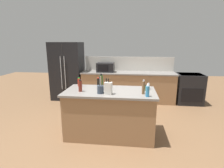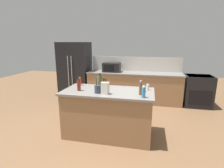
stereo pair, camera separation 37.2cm
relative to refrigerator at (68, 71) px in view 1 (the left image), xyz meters
The scene contains 17 objects.
ground_plane 2.97m from the refrigerator, 52.82° to the right, with size 14.00×14.00×0.00m, color brown.
back_counter_run 2.06m from the refrigerator, ahead, with size 2.94×0.66×0.94m.
wall_backsplash 2.04m from the refrigerator, ahead, with size 2.90×0.03×0.46m, color beige.
kitchen_island 2.86m from the refrigerator, 52.82° to the right, with size 1.77×0.88×0.94m.
refrigerator is the anchor object (origin of this frame).
range_oven 3.93m from the refrigerator, ahead, with size 0.76×0.65×0.92m.
microwave 1.29m from the refrigerator, ahead, with size 0.54×0.39×0.29m.
knife_block 3.01m from the refrigerator, 55.51° to the right, with size 0.14×0.12×0.29m.
utensil_crock 2.91m from the refrigerator, 57.62° to the right, with size 0.12×0.12×0.32m.
dish_soap_bottle 3.51m from the refrigerator, 46.75° to the right, with size 0.07×0.07×0.21m.
spice_jar_oregano 3.23m from the refrigerator, 42.22° to the right, with size 0.05×0.05×0.12m.
olive_oil_bottle 2.66m from the refrigerator, 54.93° to the right, with size 0.06×0.06×0.32m.
vinegar_bottle 2.64m from the refrigerator, 64.14° to the right, with size 0.07×0.07×0.23m.
hot_sauce_bottle 2.20m from the refrigerator, 63.00° to the right, with size 0.06×0.06×0.18m.
salt_shaker 3.20m from the refrigerator, 39.84° to the right, with size 0.06×0.06×0.13m.
pepper_grinder 3.36m from the refrigerator, 45.77° to the right, with size 0.05×0.05×0.26m.
soy_sauce_bottle 2.43m from the refrigerator, 54.16° to the right, with size 0.06×0.06×0.20m.
Camera 1 is at (0.42, -3.26, 1.86)m, focal length 28.00 mm.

